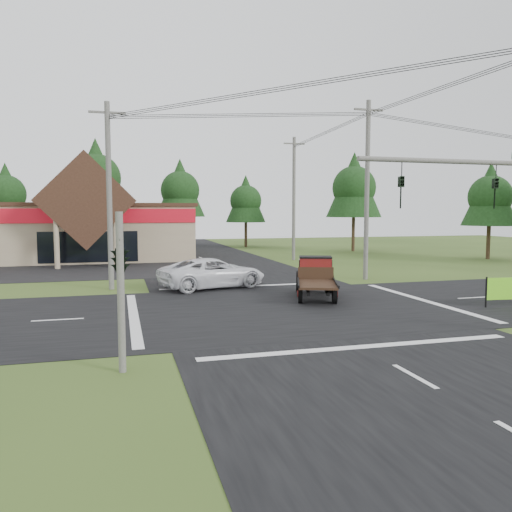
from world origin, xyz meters
name	(u,v)px	position (x,y,z in m)	size (l,w,h in m)	color
ground	(290,308)	(0.00, 0.00, 0.00)	(120.00, 120.00, 0.00)	#354C1B
road_ns	(290,308)	(0.00, 0.00, 0.01)	(12.00, 120.00, 0.02)	black
road_ew	(290,308)	(0.00, 0.00, 0.01)	(120.00, 12.00, 0.02)	black
parking_apron	(31,271)	(-14.00, 19.00, 0.01)	(28.00, 14.00, 0.02)	black
cvs_building	(29,229)	(-15.70, 29.57, 2.78)	(30.40, 18.20, 9.19)	tan
traffic_signal_corner	(120,244)	(-7.50, -7.32, 3.52)	(0.53, 2.48, 4.40)	#595651
utility_pole_nw	(109,194)	(-8.00, 8.00, 5.39)	(2.00, 0.30, 10.50)	#595651
utility_pole_ne	(367,189)	(8.00, 8.00, 5.89)	(2.00, 0.30, 11.50)	#595651
utility_pole_n	(294,198)	(8.00, 22.00, 5.74)	(2.00, 0.30, 11.20)	#595651
tree_row_b	(6,192)	(-20.00, 42.00, 6.70)	(5.60, 5.60, 10.10)	#332316
tree_row_c	(96,176)	(-10.00, 41.00, 8.72)	(7.28, 7.28, 13.13)	#332316
tree_row_d	(180,188)	(0.00, 42.00, 7.38)	(6.16, 6.16, 11.11)	#332316
tree_row_e	(246,199)	(8.00, 40.00, 6.03)	(5.04, 5.04, 9.09)	#332316
tree_side_ne	(354,186)	(18.00, 30.00, 7.38)	(6.16, 6.16, 11.11)	#332316
tree_side_e_near	(490,195)	(26.00, 18.00, 6.03)	(5.04, 5.04, 9.09)	#332316
antique_flatbed_truck	(316,278)	(2.11, 2.09, 1.05)	(1.92, 5.03, 2.10)	#63140E
white_pickup	(213,273)	(-2.31, 7.04, 0.87)	(2.88, 6.24, 1.73)	white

